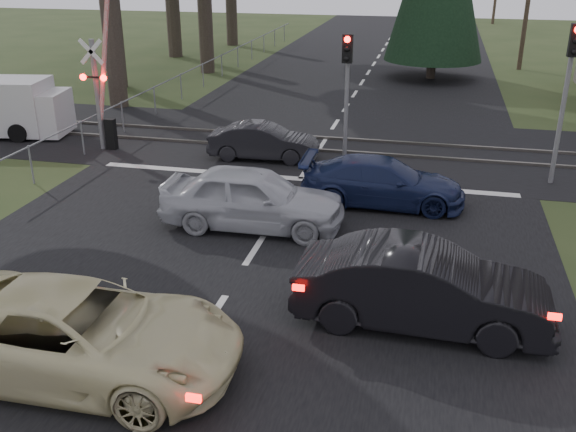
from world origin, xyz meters
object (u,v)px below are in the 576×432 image
(traffic_signal_right, at_px, (571,74))
(silver_car, at_px, (253,198))
(blue_sedan, at_px, (383,182))
(cream_coupe, at_px, (78,333))
(dark_hatchback, at_px, (422,288))
(traffic_signal_center, at_px, (347,75))
(dark_car_far, at_px, (264,142))
(crossing_signal, at_px, (103,92))

(traffic_signal_right, bearing_deg, silver_car, -147.19)
(silver_car, relative_size, blue_sedan, 1.03)
(cream_coupe, xyz_separation_m, silver_car, (1.15, 6.50, 0.03))
(dark_hatchback, bearing_deg, blue_sedan, 13.58)
(traffic_signal_center, relative_size, dark_car_far, 1.13)
(dark_hatchback, relative_size, dark_car_far, 1.30)
(blue_sedan, relative_size, dark_car_far, 1.23)
(cream_coupe, relative_size, blue_sedan, 1.22)
(dark_hatchback, height_order, dark_car_far, dark_hatchback)
(traffic_signal_right, distance_m, traffic_signal_center, 6.68)
(traffic_signal_right, bearing_deg, dark_hatchback, -112.26)
(traffic_signal_center, bearing_deg, cream_coupe, -101.25)
(dark_hatchback, bearing_deg, dark_car_far, 32.45)
(crossing_signal, height_order, silver_car, crossing_signal)
(dark_car_far, bearing_deg, silver_car, -170.17)
(crossing_signal, distance_m, silver_car, 8.85)
(cream_coupe, height_order, blue_sedan, cream_coupe)
(silver_car, xyz_separation_m, blue_sedan, (3.05, 2.34, -0.14))
(blue_sedan, bearing_deg, traffic_signal_right, -61.27)
(silver_car, bearing_deg, dark_car_far, 11.26)
(crossing_signal, xyz_separation_m, blue_sedan, (9.92, -3.10, -1.41))
(traffic_signal_center, height_order, dark_hatchback, traffic_signal_center)
(crossing_signal, bearing_deg, silver_car, -38.38)
(cream_coupe, height_order, dark_hatchback, dark_hatchback)
(cream_coupe, xyz_separation_m, dark_car_far, (-0.08, 12.09, -0.16))
(traffic_signal_right, bearing_deg, blue_sedan, -150.37)
(cream_coupe, relative_size, silver_car, 1.18)
(traffic_signal_right, distance_m, blue_sedan, 6.24)
(silver_car, bearing_deg, traffic_signal_right, -58.28)
(cream_coupe, distance_m, dark_hatchback, 6.15)
(silver_car, bearing_deg, blue_sedan, -53.61)
(silver_car, bearing_deg, traffic_signal_center, -13.62)
(traffic_signal_center, xyz_separation_m, dark_hatchback, (2.93, -10.05, -2.02))
(blue_sedan, bearing_deg, dark_hatchback, -168.92)
(dark_hatchback, distance_m, dark_car_far, 10.83)
(dark_hatchback, bearing_deg, cream_coupe, 118.56)
(traffic_signal_center, relative_size, blue_sedan, 0.91)
(dark_car_far, bearing_deg, crossing_signal, 88.94)
(traffic_signal_right, height_order, traffic_signal_center, traffic_signal_right)
(crossing_signal, xyz_separation_m, traffic_signal_center, (8.27, 0.89, 0.75))
(traffic_signal_right, xyz_separation_m, traffic_signal_center, (-6.55, 1.20, -0.51))
(cream_coupe, bearing_deg, dark_car_far, -0.86)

